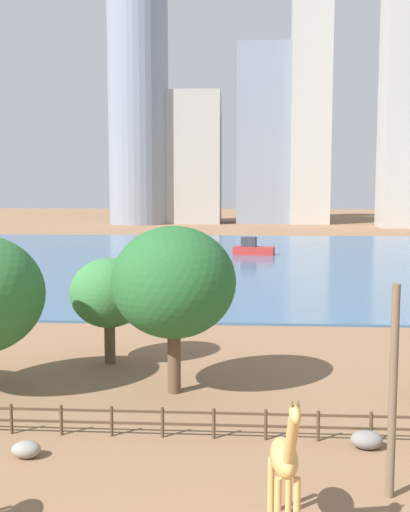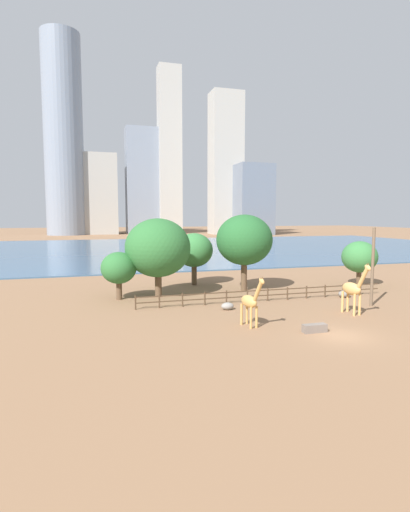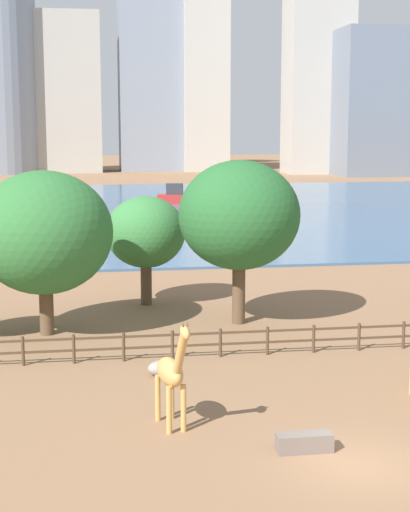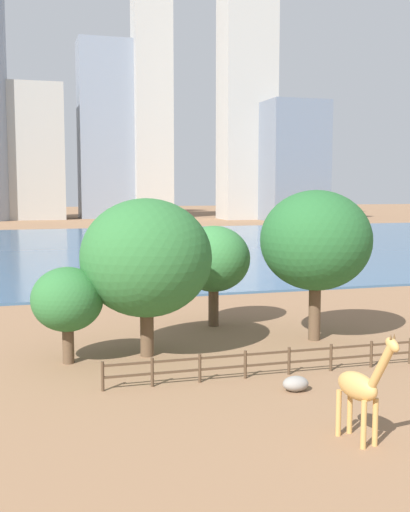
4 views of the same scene
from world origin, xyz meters
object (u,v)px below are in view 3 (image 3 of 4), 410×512
Objects in this scene: feeding_trough at (304,442)px; tree_left_large at (146,233)px; giraffe_tall at (172,373)px; boat_sailboat at (179,197)px; boulder_near_fence at (162,368)px; tree_left_small at (44,233)px; tree_right_small at (239,216)px.

tree_left_large is (-3.25, 21.90, 3.94)m from feeding_trough.
giraffe_tall is 0.65× the size of tree_left_large.
tree_left_large is at bearing -88.25° from boat_sailboat.
giraffe_tall is 5.96m from boulder_near_fence.
boulder_near_fence is 0.64× the size of feeding_trough.
tree_left_large is 60.29m from boat_sailboat.
feeding_trough is 0.28× the size of boat_sailboat.
tree_left_small is at bearing -92.08° from boat_sailboat.
boat_sailboat is at bearing 77.34° from tree_left_small.
tree_left_large is at bearing 98.44° from feeding_trough.
feeding_trough is 0.21× the size of tree_right_small.
boulder_near_fence is 9.18m from feeding_trough.
tree_right_small is (1.20, 16.67, 5.42)m from feeding_trough.
tree_left_small reaches higher than boat_sailboat.
tree_left_small is 9.95m from tree_right_small.
tree_left_small is at bearing -172.09° from giraffe_tall.
tree_right_small is (4.45, -5.23, 1.48)m from tree_left_large.
tree_left_small reaches higher than boulder_near_fence.
tree_right_small is (9.90, 0.74, 0.60)m from tree_left_small.
boulder_near_fence is 0.18× the size of tree_left_large.
tree_left_large is 7.02m from tree_right_small.
giraffe_tall is 2.28× the size of feeding_trough.
tree_left_large is 0.78× the size of tree_left_small.
tree_left_large is at bearing 130.39° from tree_right_small.
boulder_near_fence is 0.18× the size of boat_sailboat.
tree_right_small is at bearing -49.61° from tree_left_large.
tree_left_large is 0.74× the size of tree_right_small.
feeding_trough is at bearing -83.63° from boat_sailboat.
feeding_trough is at bearing 44.14° from giraffe_tall.
tree_right_small reaches higher than boat_sailboat.
feeding_trough is at bearing -94.11° from tree_right_small.
boat_sailboat is at bearing 82.41° from boulder_near_fence.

